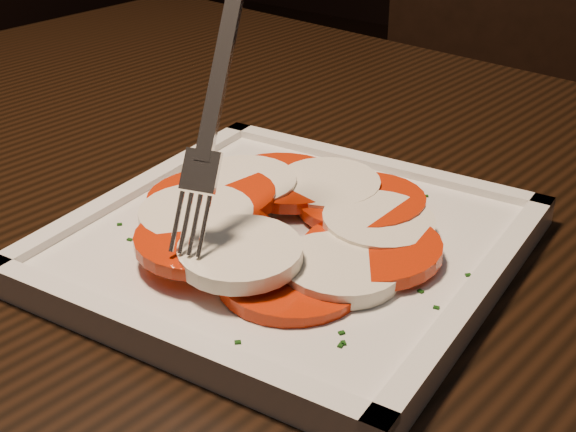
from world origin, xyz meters
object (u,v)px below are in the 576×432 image
at_px(chair, 488,102).
at_px(plate, 288,246).
at_px(table, 297,298).
at_px(fork, 228,77).

bearing_deg(chair, plate, -91.57).
height_order(table, plate, plate).
relative_size(chair, fork, 5.38).
height_order(table, chair, chair).
xyz_separation_m(table, plate, (0.05, -0.08, 0.11)).
bearing_deg(plate, fork, -146.47).
relative_size(table, fork, 7.36).
xyz_separation_m(plate, fork, (-0.03, -0.02, 0.12)).
distance_m(table, plate, 0.14).
height_order(chair, plate, chair).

